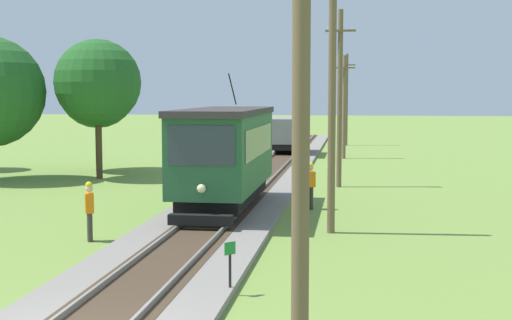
{
  "coord_description": "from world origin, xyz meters",
  "views": [
    {
      "loc": [
        4.64,
        -11.1,
        4.37
      ],
      "look_at": [
        0.75,
        16.92,
        1.71
      ],
      "focal_mm": 49.83,
      "sensor_mm": 36.0,
      "label": 1
    }
  ],
  "objects_px": {
    "red_tram": "(225,153)",
    "utility_pole_distant": "(346,99)",
    "utility_pole_foreground": "(301,159)",
    "utility_pole_far": "(344,106)",
    "freight_car": "(288,133)",
    "trackside_signal_marker": "(230,265)",
    "tree_left_near": "(98,83)",
    "utility_pole_mid": "(340,97)",
    "track_worker": "(89,208)",
    "second_worker": "(310,183)",
    "utility_pole_near_tram": "(332,94)",
    "tree_right_near": "(97,89)"
  },
  "relations": [
    {
      "from": "freight_car",
      "to": "track_worker",
      "type": "xyz_separation_m",
      "value": [
        -3.08,
        -30.1,
        -0.57
      ]
    },
    {
      "from": "utility_pole_near_tram",
      "to": "utility_pole_mid",
      "type": "relative_size",
      "value": 1.03
    },
    {
      "from": "trackside_signal_marker",
      "to": "tree_left_near",
      "type": "bearing_deg",
      "value": 117.38
    },
    {
      "from": "tree_left_near",
      "to": "utility_pole_far",
      "type": "bearing_deg",
      "value": 47.12
    },
    {
      "from": "red_tram",
      "to": "tree_right_near",
      "type": "bearing_deg",
      "value": 126.54
    },
    {
      "from": "utility_pole_near_tram",
      "to": "utility_pole_mid",
      "type": "bearing_deg",
      "value": 90.0
    },
    {
      "from": "trackside_signal_marker",
      "to": "tree_left_near",
      "type": "relative_size",
      "value": 0.17
    },
    {
      "from": "utility_pole_foreground",
      "to": "utility_pole_far",
      "type": "distance_m",
      "value": 38.65
    },
    {
      "from": "utility_pole_foreground",
      "to": "utility_pole_distant",
      "type": "xyz_separation_m",
      "value": [
        0.0,
        50.74,
        0.41
      ]
    },
    {
      "from": "red_tram",
      "to": "second_worker",
      "type": "distance_m",
      "value": 3.51
    },
    {
      "from": "utility_pole_far",
      "to": "utility_pole_distant",
      "type": "xyz_separation_m",
      "value": [
        0.0,
        12.09,
        0.37
      ]
    },
    {
      "from": "red_tram",
      "to": "second_worker",
      "type": "bearing_deg",
      "value": 23.45
    },
    {
      "from": "utility_pole_mid",
      "to": "track_worker",
      "type": "height_order",
      "value": "utility_pole_mid"
    },
    {
      "from": "red_tram",
      "to": "utility_pole_far",
      "type": "distance_m",
      "value": 23.1
    },
    {
      "from": "utility_pole_mid",
      "to": "trackside_signal_marker",
      "type": "distance_m",
      "value": 18.9
    },
    {
      "from": "utility_pole_foreground",
      "to": "utility_pole_near_tram",
      "type": "xyz_separation_m",
      "value": [
        0.0,
        12.72,
        0.83
      ]
    },
    {
      "from": "track_worker",
      "to": "second_worker",
      "type": "distance_m",
      "value": 9.08
    },
    {
      "from": "trackside_signal_marker",
      "to": "track_worker",
      "type": "xyz_separation_m",
      "value": [
        -5.09,
        5.0,
        0.32
      ]
    },
    {
      "from": "red_tram",
      "to": "freight_car",
      "type": "bearing_deg",
      "value": 90.01
    },
    {
      "from": "utility_pole_mid",
      "to": "utility_pole_far",
      "type": "distance_m",
      "value": 14.68
    },
    {
      "from": "utility_pole_distant",
      "to": "tree_right_near",
      "type": "height_order",
      "value": "utility_pole_distant"
    },
    {
      "from": "utility_pole_mid",
      "to": "utility_pole_distant",
      "type": "bearing_deg",
      "value": 90.0
    },
    {
      "from": "second_worker",
      "to": "tree_left_near",
      "type": "distance_m",
      "value": 14.53
    },
    {
      "from": "utility_pole_far",
      "to": "trackside_signal_marker",
      "type": "xyz_separation_m",
      "value": [
        -1.93,
        -33.12,
        -2.88
      ]
    },
    {
      "from": "freight_car",
      "to": "utility_pole_distant",
      "type": "height_order",
      "value": "utility_pole_distant"
    },
    {
      "from": "utility_pole_distant",
      "to": "trackside_signal_marker",
      "type": "distance_m",
      "value": 45.38
    },
    {
      "from": "utility_pole_far",
      "to": "utility_pole_near_tram",
      "type": "bearing_deg",
      "value": -90.0
    },
    {
      "from": "red_tram",
      "to": "utility_pole_distant",
      "type": "distance_m",
      "value": 35.07
    },
    {
      "from": "utility_pole_near_tram",
      "to": "tree_left_near",
      "type": "bearing_deg",
      "value": 133.88
    },
    {
      "from": "utility_pole_foreground",
      "to": "trackside_signal_marker",
      "type": "xyz_separation_m",
      "value": [
        -1.93,
        5.53,
        -2.84
      ]
    },
    {
      "from": "red_tram",
      "to": "freight_car",
      "type": "relative_size",
      "value": 1.64
    },
    {
      "from": "utility_pole_foreground",
      "to": "trackside_signal_marker",
      "type": "relative_size",
      "value": 5.78
    },
    {
      "from": "utility_pole_near_tram",
      "to": "tree_left_near",
      "type": "relative_size",
      "value": 1.19
    },
    {
      "from": "freight_car",
      "to": "utility_pole_distant",
      "type": "distance_m",
      "value": 11.12
    },
    {
      "from": "tree_left_near",
      "to": "track_worker",
      "type": "bearing_deg",
      "value": -70.69
    },
    {
      "from": "utility_pole_distant",
      "to": "tree_left_near",
      "type": "height_order",
      "value": "utility_pole_distant"
    },
    {
      "from": "freight_car",
      "to": "trackside_signal_marker",
      "type": "bearing_deg",
      "value": -86.71
    },
    {
      "from": "trackside_signal_marker",
      "to": "red_tram",
      "type": "bearing_deg",
      "value": 100.94
    },
    {
      "from": "utility_pole_mid",
      "to": "track_worker",
      "type": "xyz_separation_m",
      "value": [
        -7.02,
        -13.47,
        -3.23
      ]
    },
    {
      "from": "utility_pole_near_tram",
      "to": "tree_left_near",
      "type": "xyz_separation_m",
      "value": [
        -12.25,
        12.74,
        0.57
      ]
    },
    {
      "from": "utility_pole_near_tram",
      "to": "utility_pole_foreground",
      "type": "bearing_deg",
      "value": -90.0
    },
    {
      "from": "trackside_signal_marker",
      "to": "second_worker",
      "type": "xyz_separation_m",
      "value": [
        1.01,
        11.72,
        0.32
      ]
    },
    {
      "from": "tree_left_near",
      "to": "utility_pole_near_tram",
      "type": "bearing_deg",
      "value": -46.12
    },
    {
      "from": "utility_pole_near_tram",
      "to": "utility_pole_mid",
      "type": "height_order",
      "value": "utility_pole_near_tram"
    },
    {
      "from": "utility_pole_mid",
      "to": "second_worker",
      "type": "distance_m",
      "value": 7.53
    },
    {
      "from": "utility_pole_foreground",
      "to": "second_worker",
      "type": "height_order",
      "value": "utility_pole_foreground"
    },
    {
      "from": "utility_pole_mid",
      "to": "tree_right_near",
      "type": "relative_size",
      "value": 1.21
    },
    {
      "from": "utility_pole_distant",
      "to": "trackside_signal_marker",
      "type": "xyz_separation_m",
      "value": [
        -1.93,
        -45.22,
        -3.25
      ]
    },
    {
      "from": "tree_left_near",
      "to": "utility_pole_distant",
      "type": "bearing_deg",
      "value": 64.15
    },
    {
      "from": "utility_pole_far",
      "to": "utility_pole_foreground",
      "type": "bearing_deg",
      "value": -90.0
    }
  ]
}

